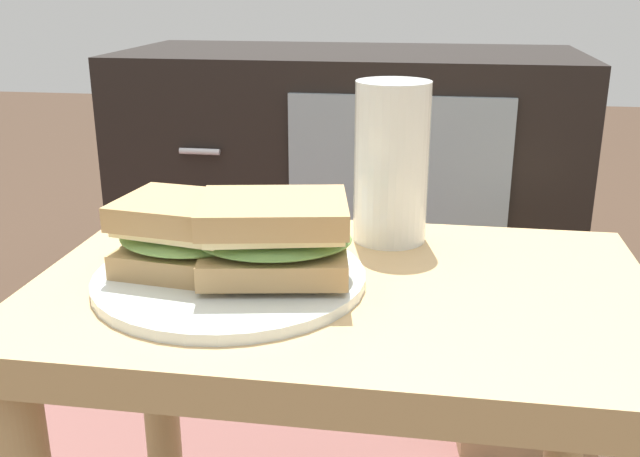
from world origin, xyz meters
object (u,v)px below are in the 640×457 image
object	(u,v)px
tv_cabinet	(348,184)
sandwich_back	(274,236)
beer_glass	(391,166)
sandwich_front	(184,235)
paper_bag	(527,350)
plate	(230,278)

from	to	relation	value
tv_cabinet	sandwich_back	distance (m)	1.00
beer_glass	tv_cabinet	bearing A→B (deg)	99.60
sandwich_front	beer_glass	world-z (taller)	beer_glass
beer_glass	paper_bag	distance (m)	0.54
sandwich_front	beer_glass	xyz separation A→B (m)	(0.18, 0.14, 0.04)
sandwich_back	paper_bag	bearing A→B (deg)	58.07
plate	beer_glass	world-z (taller)	beer_glass
sandwich_back	beer_glass	size ratio (longest dim) A/B	0.92
plate	beer_glass	bearing A→B (deg)	46.50
sandwich_back	paper_bag	size ratio (longest dim) A/B	0.45
sandwich_back	beer_glass	world-z (taller)	beer_glass
sandwich_front	sandwich_back	world-z (taller)	sandwich_back
sandwich_front	sandwich_back	bearing A→B (deg)	-4.45
plate	sandwich_front	distance (m)	0.06
plate	paper_bag	size ratio (longest dim) A/B	0.72
sandwich_front	paper_bag	world-z (taller)	sandwich_front
sandwich_back	paper_bag	xyz separation A→B (m)	(0.30, 0.48, -0.34)
sandwich_front	paper_bag	bearing A→B (deg)	50.97
tv_cabinet	sandwich_front	xyz separation A→B (m)	(-0.04, -0.96, 0.21)
plate	sandwich_front	world-z (taller)	sandwich_front
plate	sandwich_back	size ratio (longest dim) A/B	1.61
beer_glass	paper_bag	bearing A→B (deg)	58.30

